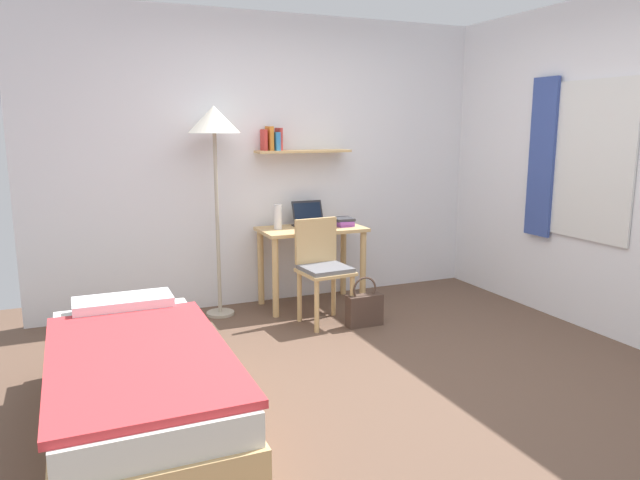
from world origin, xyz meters
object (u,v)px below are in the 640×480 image
(water_bottle, at_px, (278,217))
(book_stack, at_px, (343,222))
(bed, at_px, (139,386))
(laptop, at_px, (309,220))
(desk, at_px, (312,244))
(handbag, at_px, (364,309))
(desk_chair, at_px, (322,266))
(standing_lamp, at_px, (214,130))

(water_bottle, bearing_deg, book_stack, -6.26)
(bed, relative_size, book_stack, 9.03)
(water_bottle, bearing_deg, laptop, 8.51)
(desk, xyz_separation_m, handbag, (0.18, -0.71, -0.43))
(bed, bearing_deg, desk_chair, 37.59)
(laptop, relative_size, handbag, 0.71)
(bed, xyz_separation_m, standing_lamp, (0.87, 1.77, 1.35))
(laptop, bearing_deg, standing_lamp, -176.74)
(desk, relative_size, desk_chair, 1.08)
(desk_chair, bearing_deg, water_bottle, 110.91)
(bed, distance_m, desk, 2.46)
(handbag, bearing_deg, laptop, 101.12)
(handbag, bearing_deg, desk, 103.96)
(book_stack, bearing_deg, desk, 176.06)
(desk_chair, distance_m, water_bottle, 0.66)
(bed, distance_m, standing_lamp, 2.39)
(desk, distance_m, water_bottle, 0.40)
(desk, relative_size, laptop, 3.15)
(laptop, bearing_deg, desk, -101.29)
(desk, xyz_separation_m, book_stack, (0.30, -0.02, 0.19))
(bed, xyz_separation_m, laptop, (1.74, 1.82, 0.54))
(bed, bearing_deg, handbag, 28.21)
(bed, height_order, desk, desk)
(water_bottle, distance_m, handbag, 1.13)
(standing_lamp, bearing_deg, book_stack, -3.24)
(desk_chair, bearing_deg, bed, -142.41)
(desk_chair, xyz_separation_m, standing_lamp, (-0.74, 0.53, 1.10))
(desk, height_order, water_bottle, water_bottle)
(bed, distance_m, desk_chair, 2.06)
(water_bottle, relative_size, handbag, 0.53)
(book_stack, bearing_deg, bed, -139.82)
(book_stack, bearing_deg, desk_chair, -131.15)
(laptop, bearing_deg, book_stack, -21.93)
(desk_chair, relative_size, handbag, 2.08)
(desk_chair, relative_size, standing_lamp, 0.48)
(water_bottle, bearing_deg, desk_chair, -69.09)
(water_bottle, relative_size, book_stack, 1.05)
(desk, distance_m, book_stack, 0.36)
(desk_chair, distance_m, laptop, 0.66)
(desk, relative_size, handbag, 2.25)
(laptop, height_order, water_bottle, laptop)
(desk, bearing_deg, standing_lamp, 177.01)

